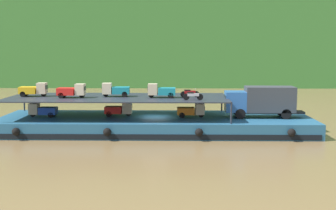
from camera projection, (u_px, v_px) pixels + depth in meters
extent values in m
plane|color=brown|center=(155.00, 131.00, 42.60)|extent=(400.00, 400.00, 0.00)
cube|color=#387533|center=(167.00, 5.00, 98.18)|extent=(110.00, 26.30, 36.83)
cube|color=#23567A|center=(155.00, 124.00, 42.50)|extent=(31.20, 8.79, 1.50)
cube|color=black|center=(153.00, 137.00, 38.18)|extent=(30.57, 0.06, 0.50)
sphere|color=black|center=(16.00, 132.00, 38.13)|extent=(0.73, 0.73, 0.73)
sphere|color=black|center=(107.00, 132.00, 37.99)|extent=(0.73, 0.73, 0.73)
sphere|color=black|center=(199.00, 132.00, 37.84)|extent=(0.73, 0.73, 0.73)
sphere|color=black|center=(292.00, 133.00, 37.70)|extent=(0.73, 0.73, 0.73)
cube|color=#285BA3|center=(235.00, 101.00, 41.90)|extent=(2.04, 2.22, 2.00)
cube|color=#192833|center=(225.00, 98.00, 41.89)|extent=(0.09, 1.84, 0.60)
cube|color=#33383D|center=(270.00, 99.00, 41.75)|extent=(4.84, 2.38, 2.50)
cube|color=black|center=(269.00, 112.00, 41.92)|extent=(6.82, 1.49, 0.20)
cylinder|color=black|center=(238.00, 111.00, 43.03)|extent=(1.00, 0.30, 1.00)
cylinder|color=black|center=(240.00, 114.00, 41.03)|extent=(1.00, 0.30, 1.00)
cylinder|color=black|center=(281.00, 111.00, 42.88)|extent=(1.00, 0.30, 1.00)
cylinder|color=black|center=(286.00, 114.00, 40.88)|extent=(1.00, 0.30, 1.00)
cylinder|color=#232833|center=(222.00, 102.00, 46.02)|extent=(0.16, 0.16, 2.00)
cylinder|color=#232833|center=(231.00, 113.00, 38.26)|extent=(0.16, 0.16, 2.00)
cylinder|color=#232833|center=(24.00, 102.00, 46.40)|extent=(0.16, 0.16, 2.00)
cube|color=#232833|center=(118.00, 98.00, 42.20)|extent=(22.00, 7.99, 0.10)
cube|color=#1E47B7|center=(48.00, 111.00, 42.22)|extent=(1.70, 1.20, 0.70)
cube|color=#C6B793|center=(34.00, 109.00, 42.22)|extent=(0.90, 1.00, 1.10)
cube|color=#19232D|center=(30.00, 108.00, 42.21)|extent=(0.04, 0.85, 0.38)
cylinder|color=black|center=(33.00, 114.00, 42.29)|extent=(0.56, 0.14, 0.56)
cylinder|color=black|center=(54.00, 113.00, 42.78)|extent=(0.56, 0.14, 0.56)
cylinder|color=black|center=(51.00, 115.00, 41.73)|extent=(0.56, 0.14, 0.56)
cube|color=red|center=(114.00, 110.00, 42.77)|extent=(1.71, 1.22, 0.70)
cube|color=beige|center=(127.00, 108.00, 42.71)|extent=(0.91, 1.01, 1.10)
cube|color=#19232D|center=(132.00, 107.00, 42.68)|extent=(0.05, 0.85, 0.38)
cylinder|color=black|center=(129.00, 113.00, 42.78)|extent=(0.56, 0.15, 0.56)
cylinder|color=black|center=(109.00, 114.00, 42.31)|extent=(0.56, 0.15, 0.56)
cylinder|color=black|center=(111.00, 112.00, 43.36)|extent=(0.56, 0.15, 0.56)
cube|color=orange|center=(186.00, 111.00, 42.05)|extent=(1.74, 1.25, 0.70)
cube|color=beige|center=(200.00, 109.00, 42.05)|extent=(0.93, 1.03, 1.10)
cube|color=#19232D|center=(204.00, 108.00, 42.04)|extent=(0.07, 0.85, 0.38)
cylinder|color=black|center=(201.00, 114.00, 42.12)|extent=(0.56, 0.16, 0.56)
cylinder|color=black|center=(182.00, 115.00, 41.57)|extent=(0.56, 0.16, 0.56)
cylinder|color=black|center=(181.00, 114.00, 42.62)|extent=(0.56, 0.16, 0.56)
cube|color=gold|center=(28.00, 90.00, 42.67)|extent=(1.74, 1.26, 0.70)
cube|color=beige|center=(42.00, 88.00, 42.67)|extent=(0.93, 1.03, 1.10)
cube|color=#19232D|center=(47.00, 87.00, 42.66)|extent=(0.07, 0.85, 0.38)
cylinder|color=black|center=(44.00, 94.00, 42.75)|extent=(0.56, 0.16, 0.56)
cylinder|color=black|center=(23.00, 94.00, 42.19)|extent=(0.56, 0.16, 0.56)
cylinder|color=black|center=(26.00, 93.00, 43.24)|extent=(0.56, 0.16, 0.56)
cube|color=red|center=(66.00, 91.00, 41.53)|extent=(1.73, 1.24, 0.70)
cube|color=beige|center=(80.00, 89.00, 41.45)|extent=(0.92, 1.02, 1.10)
cube|color=#19232D|center=(85.00, 88.00, 41.42)|extent=(0.06, 0.85, 0.38)
cylinder|color=black|center=(82.00, 95.00, 41.52)|extent=(0.56, 0.15, 0.56)
cylinder|color=black|center=(61.00, 95.00, 41.07)|extent=(0.56, 0.15, 0.56)
cylinder|color=black|center=(64.00, 94.00, 42.12)|extent=(0.56, 0.15, 0.56)
cube|color=teal|center=(121.00, 90.00, 42.50)|extent=(1.75, 1.27, 0.70)
cube|color=beige|center=(107.00, 88.00, 42.44)|extent=(0.94, 1.04, 1.10)
cube|color=#19232D|center=(102.00, 87.00, 42.41)|extent=(0.08, 0.85, 0.38)
cylinder|color=black|center=(106.00, 94.00, 42.51)|extent=(0.57, 0.16, 0.56)
cylinder|color=black|center=(125.00, 93.00, 43.09)|extent=(0.57, 0.16, 0.56)
cylinder|color=black|center=(125.00, 94.00, 42.04)|extent=(0.57, 0.16, 0.56)
cube|color=teal|center=(167.00, 91.00, 41.59)|extent=(1.71, 1.21, 0.70)
cube|color=#C6B793|center=(153.00, 89.00, 41.60)|extent=(0.91, 1.01, 1.10)
cube|color=#19232D|center=(148.00, 88.00, 41.59)|extent=(0.05, 0.85, 0.38)
cylinder|color=black|center=(151.00, 95.00, 41.68)|extent=(0.56, 0.14, 0.56)
cylinder|color=black|center=(171.00, 94.00, 42.15)|extent=(0.56, 0.14, 0.56)
cylinder|color=black|center=(171.00, 95.00, 41.10)|extent=(0.56, 0.14, 0.56)
cylinder|color=black|center=(200.00, 97.00, 39.65)|extent=(0.60, 0.11, 0.60)
cylinder|color=black|center=(186.00, 97.00, 39.65)|extent=(0.60, 0.11, 0.60)
cube|color=#B7B7BC|center=(193.00, 95.00, 39.62)|extent=(1.10, 0.22, 0.28)
cube|color=black|center=(191.00, 93.00, 39.59)|extent=(0.60, 0.21, 0.12)
cylinder|color=#B2B2B7|center=(199.00, 91.00, 39.58)|extent=(0.05, 0.55, 0.04)
cylinder|color=black|center=(196.00, 94.00, 42.09)|extent=(0.61, 0.17, 0.60)
cylinder|color=black|center=(183.00, 94.00, 41.96)|extent=(0.61, 0.17, 0.60)
cube|color=#B21919|center=(190.00, 92.00, 42.00)|extent=(1.12, 0.33, 0.28)
cube|color=black|center=(187.00, 90.00, 41.95)|extent=(0.62, 0.27, 0.12)
cylinder|color=#B2B2B7|center=(195.00, 89.00, 42.01)|extent=(0.10, 0.55, 0.04)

